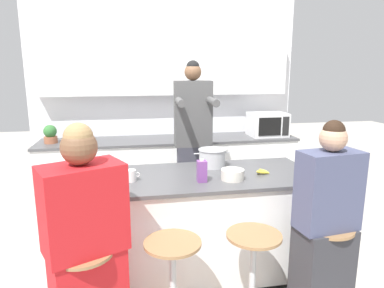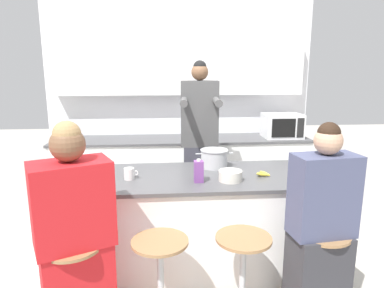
% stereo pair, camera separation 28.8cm
% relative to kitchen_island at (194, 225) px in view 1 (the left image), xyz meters
% --- Properties ---
extents(ground_plane, '(16.00, 16.00, 0.00)m').
position_rel_kitchen_island_xyz_m(ground_plane, '(0.00, 0.00, -0.46)').
color(ground_plane, '#B2ADA3').
extents(wall_back, '(3.50, 0.22, 2.70)m').
position_rel_kitchen_island_xyz_m(wall_back, '(0.00, 1.88, 1.08)').
color(wall_back, white).
rests_on(wall_back, ground_plane).
extents(back_counter, '(3.25, 0.64, 0.91)m').
position_rel_kitchen_island_xyz_m(back_counter, '(0.00, 1.58, -0.00)').
color(back_counter, white).
rests_on(back_counter, ground_plane).
extents(kitchen_island, '(2.06, 0.83, 0.91)m').
position_rel_kitchen_island_xyz_m(kitchen_island, '(0.00, 0.00, 0.00)').
color(kitchen_island, black).
rests_on(kitchen_island, ground_plane).
extents(bar_stool_center_left, '(0.38, 0.38, 0.70)m').
position_rel_kitchen_island_xyz_m(bar_stool_center_left, '(-0.27, -0.70, -0.08)').
color(bar_stool_center_left, '#997047').
rests_on(bar_stool_center_left, ground_plane).
extents(bar_stool_center_right, '(0.38, 0.38, 0.70)m').
position_rel_kitchen_island_xyz_m(bar_stool_center_right, '(0.27, -0.70, -0.08)').
color(bar_stool_center_right, '#997047').
rests_on(bar_stool_center_right, ground_plane).
extents(bar_stool_rightmost, '(0.38, 0.38, 0.70)m').
position_rel_kitchen_island_xyz_m(bar_stool_rightmost, '(0.82, -0.68, -0.08)').
color(bar_stool_rightmost, '#997047').
rests_on(bar_stool_rightmost, ground_plane).
extents(person_cooking, '(0.42, 0.61, 1.86)m').
position_rel_kitchen_island_xyz_m(person_cooking, '(0.13, 0.74, 0.47)').
color(person_cooking, '#383842').
rests_on(person_cooking, ground_plane).
extents(person_wrapped_blanket, '(0.54, 0.45, 1.48)m').
position_rel_kitchen_island_xyz_m(person_wrapped_blanket, '(-0.80, -0.70, 0.24)').
color(person_wrapped_blanket, red).
rests_on(person_wrapped_blanket, ground_plane).
extents(person_seated_near, '(0.44, 0.31, 1.45)m').
position_rel_kitchen_island_xyz_m(person_seated_near, '(0.79, -0.70, 0.20)').
color(person_seated_near, '#333338').
rests_on(person_seated_near, ground_plane).
extents(cooking_pot, '(0.34, 0.25, 0.16)m').
position_rel_kitchen_island_xyz_m(cooking_pot, '(0.21, 0.23, 0.53)').
color(cooking_pot, '#B7BABC').
rests_on(cooking_pot, kitchen_island).
extents(fruit_bowl, '(0.19, 0.19, 0.08)m').
position_rel_kitchen_island_xyz_m(fruit_bowl, '(0.28, -0.17, 0.49)').
color(fruit_bowl, silver).
rests_on(fruit_bowl, kitchen_island).
extents(coffee_cup_near, '(0.11, 0.08, 0.09)m').
position_rel_kitchen_island_xyz_m(coffee_cup_near, '(-0.52, -0.06, 0.49)').
color(coffee_cup_near, white).
rests_on(coffee_cup_near, kitchen_island).
extents(banana_bunch, '(0.13, 0.10, 0.04)m').
position_rel_kitchen_island_xyz_m(banana_bunch, '(0.57, -0.07, 0.47)').
color(banana_bunch, yellow).
rests_on(banana_bunch, kitchen_island).
extents(juice_carton, '(0.07, 0.07, 0.18)m').
position_rel_kitchen_island_xyz_m(juice_carton, '(0.03, -0.17, 0.53)').
color(juice_carton, '#7A428E').
rests_on(juice_carton, kitchen_island).
extents(microwave, '(0.48, 0.37, 0.31)m').
position_rel_kitchen_island_xyz_m(microwave, '(1.30, 1.54, 0.60)').
color(microwave, white).
rests_on(microwave, back_counter).
extents(potted_plant, '(0.15, 0.15, 0.22)m').
position_rel_kitchen_island_xyz_m(potted_plant, '(-1.44, 1.58, 0.56)').
color(potted_plant, '#A86042').
rests_on(potted_plant, back_counter).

